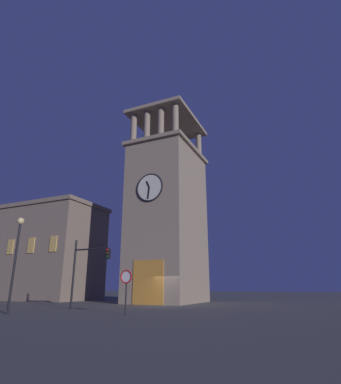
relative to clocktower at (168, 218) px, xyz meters
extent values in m
plane|color=#56544F|center=(-1.94, 5.32, -8.96)|extent=(200.00, 200.00, 0.00)
cube|color=gray|center=(0.00, -0.02, -0.69)|extent=(6.38, 8.66, 16.54)
cube|color=gray|center=(0.00, -0.02, 7.78)|extent=(6.98, 9.26, 0.40)
cylinder|color=gray|center=(-2.59, 3.71, 9.78)|extent=(0.70, 0.70, 3.59)
cylinder|color=gray|center=(-0.86, 3.71, 9.78)|extent=(0.70, 0.70, 3.59)
cylinder|color=gray|center=(0.86, 3.71, 9.78)|extent=(0.70, 0.70, 3.59)
cylinder|color=gray|center=(2.59, 3.71, 9.78)|extent=(0.70, 0.70, 3.59)
cylinder|color=gray|center=(-2.59, -3.75, 9.78)|extent=(0.70, 0.70, 3.59)
cylinder|color=gray|center=(-0.86, -3.75, 9.78)|extent=(0.70, 0.70, 3.59)
cylinder|color=gray|center=(0.86, -3.75, 9.78)|extent=(0.70, 0.70, 3.59)
cylinder|color=gray|center=(2.59, -3.75, 9.78)|extent=(0.70, 0.70, 3.59)
cube|color=gray|center=(0.00, -0.02, 11.77)|extent=(6.98, 9.26, 0.40)
cylinder|color=black|center=(0.00, -0.02, 13.57)|extent=(0.12, 0.12, 3.21)
cylinder|color=silver|center=(0.00, 4.37, 2.26)|extent=(2.81, 0.12, 2.81)
torus|color=black|center=(0.00, 4.39, 2.26)|extent=(2.97, 0.16, 2.97)
cube|color=black|center=(0.16, 4.47, 2.61)|extent=(0.43, 0.06, 0.76)
cube|color=black|center=(0.07, 4.47, 1.67)|extent=(0.25, 0.06, 1.20)
cube|color=orange|center=(0.00, 4.26, -6.96)|extent=(3.20, 0.24, 4.00)
cube|color=gray|center=(21.30, -0.18, -3.23)|extent=(20.78, 8.00, 11.44)
cube|color=gray|center=(21.30, -0.18, 2.74)|extent=(21.18, 8.40, 0.50)
cube|color=#E0B259|center=(12.64, 3.87, -2.66)|extent=(1.00, 0.12, 1.80)
cube|color=#E0B259|center=(16.11, 3.87, -2.66)|extent=(1.00, 0.12, 1.80)
cube|color=#E0B259|center=(19.57, 3.87, -2.66)|extent=(1.00, 0.12, 1.80)
cylinder|color=black|center=(2.65, 11.41, -6.41)|extent=(0.16, 0.16, 5.10)
cylinder|color=black|center=(1.09, 11.41, -4.62)|extent=(3.13, 0.12, 0.12)
cube|color=black|center=(-0.47, 11.41, -5.05)|extent=(0.22, 0.30, 0.75)
sphere|color=red|center=(-0.47, 11.59, -4.77)|extent=(0.16, 0.16, 0.16)
sphere|color=#392705|center=(-0.47, 11.59, -5.02)|extent=(0.16, 0.16, 0.16)
sphere|color=#063316|center=(-0.47, 11.59, -5.27)|extent=(0.16, 0.16, 0.16)
cylinder|color=black|center=(2.75, 16.72, -6.24)|extent=(0.14, 0.14, 5.43)
sphere|color=#F9DB8C|center=(2.75, 16.72, -3.30)|extent=(0.44, 0.44, 0.44)
cylinder|color=black|center=(-4.15, 14.61, -7.84)|extent=(0.08, 0.08, 2.23)
cylinder|color=white|center=(-4.15, 14.65, -6.83)|extent=(0.70, 0.04, 0.70)
torus|color=red|center=(-4.15, 14.67, -6.83)|extent=(0.78, 0.08, 0.78)
camera|label=1|loc=(-14.32, 30.73, -7.43)|focal=29.06mm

